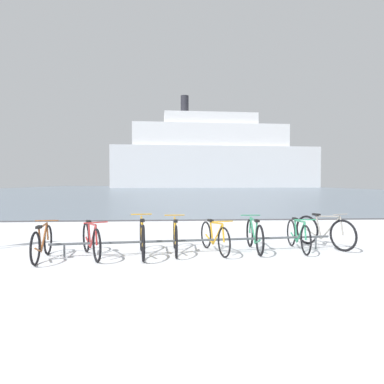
# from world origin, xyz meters

# --- Properties ---
(ground) EXTENTS (80.00, 132.00, 0.08)m
(ground) POSITION_xyz_m (0.00, 53.90, -0.04)
(ground) COLOR white
(bike_rack) EXTENTS (6.12, 0.69, 0.31)m
(bike_rack) POSITION_xyz_m (-0.71, 3.74, 0.27)
(bike_rack) COLOR #4C5156
(bike_rack) RESTS_ON ground
(bicycle_0) EXTENTS (0.46, 1.58, 0.75)m
(bicycle_0) POSITION_xyz_m (-3.85, 3.31, 0.34)
(bicycle_0) COLOR black
(bicycle_0) RESTS_ON ground
(bicycle_1) EXTENTS (0.77, 1.60, 0.77)m
(bicycle_1) POSITION_xyz_m (-2.93, 3.50, 0.35)
(bicycle_1) COLOR black
(bicycle_1) RESTS_ON ground
(bicycle_2) EXTENTS (0.46, 1.76, 0.84)m
(bicycle_2) POSITION_xyz_m (-1.89, 3.53, 0.38)
(bicycle_2) COLOR black
(bicycle_2) RESTS_ON ground
(bicycle_3) EXTENTS (0.46, 1.71, 0.79)m
(bicycle_3) POSITION_xyz_m (-1.20, 3.80, 0.36)
(bicycle_3) COLOR black
(bicycle_3) RESTS_ON ground
(bicycle_4) EXTENTS (0.56, 1.63, 0.74)m
(bicycle_4) POSITION_xyz_m (-0.34, 3.76, 0.34)
(bicycle_4) COLOR black
(bicycle_4) RESTS_ON ground
(bicycle_5) EXTENTS (0.46, 1.67, 0.77)m
(bicycle_5) POSITION_xyz_m (0.57, 3.88, 0.35)
(bicycle_5) COLOR black
(bicycle_5) RESTS_ON ground
(bicycle_6) EXTENTS (0.46, 1.68, 0.75)m
(bicycle_6) POSITION_xyz_m (1.57, 3.89, 0.34)
(bicycle_6) COLOR black
(bicycle_6) RESTS_ON ground
(bicycle_7) EXTENTS (0.79, 1.60, 0.83)m
(bicycle_7) POSITION_xyz_m (2.31, 4.17, 0.37)
(bicycle_7) COLOR black
(bicycle_7) RESTS_ON ground
(ferry_ship) EXTENTS (54.25, 13.92, 24.20)m
(ferry_ship) POSITION_xyz_m (10.19, 87.14, 8.12)
(ferry_ship) COLOR silver
(ferry_ship) RESTS_ON ground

